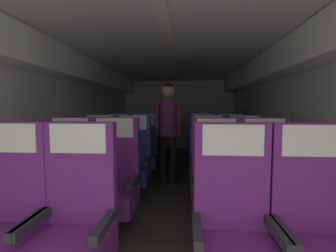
# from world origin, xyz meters

# --- Properties ---
(ground) EXTENTS (3.59, 7.50, 0.02)m
(ground) POSITION_xyz_m (0.00, 3.55, -0.01)
(ground) COLOR #3D3833
(fuselage_shell) EXTENTS (3.47, 7.15, 2.11)m
(fuselage_shell) POSITION_xyz_m (0.00, 3.81, 1.53)
(fuselage_shell) COLOR silver
(fuselage_shell) RESTS_ON ground
(seat_a_left_window) EXTENTS (0.52, 0.47, 1.14)m
(seat_a_left_window) POSITION_xyz_m (-1.00, 1.37, 0.47)
(seat_a_left_window) COLOR #38383D
(seat_a_left_window) RESTS_ON ground
(seat_a_left_aisle) EXTENTS (0.52, 0.47, 1.14)m
(seat_a_left_aisle) POSITION_xyz_m (-0.52, 1.38, 0.47)
(seat_a_left_aisle) COLOR #38383D
(seat_a_left_aisle) RESTS_ON ground
(seat_a_right_aisle) EXTENTS (0.52, 0.47, 1.14)m
(seat_a_right_aisle) POSITION_xyz_m (1.01, 1.37, 0.47)
(seat_a_right_aisle) COLOR #38383D
(seat_a_right_aisle) RESTS_ON ground
(seat_a_right_window) EXTENTS (0.52, 0.47, 1.14)m
(seat_a_right_window) POSITION_xyz_m (0.51, 1.37, 0.47)
(seat_a_right_window) COLOR #38383D
(seat_a_right_window) RESTS_ON ground
(seat_b_left_window) EXTENTS (0.52, 0.47, 1.14)m
(seat_b_left_window) POSITION_xyz_m (-1.01, 2.25, 0.47)
(seat_b_left_window) COLOR #38383D
(seat_b_left_window) RESTS_ON ground
(seat_b_left_aisle) EXTENTS (0.52, 0.47, 1.14)m
(seat_b_left_aisle) POSITION_xyz_m (-0.52, 2.24, 0.47)
(seat_b_left_aisle) COLOR #38383D
(seat_b_left_aisle) RESTS_ON ground
(seat_b_right_aisle) EXTENTS (0.52, 0.47, 1.14)m
(seat_b_right_aisle) POSITION_xyz_m (1.00, 2.25, 0.47)
(seat_b_right_aisle) COLOR #38383D
(seat_b_right_aisle) RESTS_ON ground
(seat_b_right_window) EXTENTS (0.52, 0.47, 1.14)m
(seat_b_right_window) POSITION_xyz_m (0.52, 2.24, 0.47)
(seat_b_right_window) COLOR #38383D
(seat_b_right_window) RESTS_ON ground
(seat_c_left_window) EXTENTS (0.52, 0.47, 1.14)m
(seat_c_left_window) POSITION_xyz_m (-1.01, 3.12, 0.47)
(seat_c_left_window) COLOR #38383D
(seat_c_left_window) RESTS_ON ground
(seat_c_left_aisle) EXTENTS (0.52, 0.47, 1.14)m
(seat_c_left_aisle) POSITION_xyz_m (-0.53, 3.12, 0.47)
(seat_c_left_aisle) COLOR #38383D
(seat_c_left_aisle) RESTS_ON ground
(seat_c_right_aisle) EXTENTS (0.52, 0.47, 1.14)m
(seat_c_right_aisle) POSITION_xyz_m (1.01, 3.11, 0.47)
(seat_c_right_aisle) COLOR #38383D
(seat_c_right_aisle) RESTS_ON ground
(seat_c_right_window) EXTENTS (0.52, 0.47, 1.14)m
(seat_c_right_window) POSITION_xyz_m (0.52, 3.13, 0.47)
(seat_c_right_window) COLOR #38383D
(seat_c_right_window) RESTS_ON ground
(seat_d_left_window) EXTENTS (0.52, 0.47, 1.14)m
(seat_d_left_window) POSITION_xyz_m (-1.01, 3.99, 0.47)
(seat_d_left_window) COLOR #38383D
(seat_d_left_window) RESTS_ON ground
(seat_d_left_aisle) EXTENTS (0.52, 0.47, 1.14)m
(seat_d_left_aisle) POSITION_xyz_m (-0.52, 4.00, 0.47)
(seat_d_left_aisle) COLOR #38383D
(seat_d_left_aisle) RESTS_ON ground
(seat_d_right_aisle) EXTENTS (0.52, 0.47, 1.14)m
(seat_d_right_aisle) POSITION_xyz_m (1.00, 4.01, 0.47)
(seat_d_right_aisle) COLOR #38383D
(seat_d_right_aisle) RESTS_ON ground
(seat_d_right_window) EXTENTS (0.52, 0.47, 1.14)m
(seat_d_right_window) POSITION_xyz_m (0.52, 3.99, 0.47)
(seat_d_right_window) COLOR #38383D
(seat_d_right_window) RESTS_ON ground
(seat_e_left_window) EXTENTS (0.52, 0.47, 1.14)m
(seat_e_left_window) POSITION_xyz_m (-1.02, 4.89, 0.47)
(seat_e_left_window) COLOR #38383D
(seat_e_left_window) RESTS_ON ground
(seat_e_left_aisle) EXTENTS (0.52, 0.47, 1.14)m
(seat_e_left_aisle) POSITION_xyz_m (-0.53, 4.87, 0.47)
(seat_e_left_aisle) COLOR #38383D
(seat_e_left_aisle) RESTS_ON ground
(seat_e_right_aisle) EXTENTS (0.52, 0.47, 1.14)m
(seat_e_right_aisle) POSITION_xyz_m (1.00, 4.89, 0.47)
(seat_e_right_aisle) COLOR #38383D
(seat_e_right_aisle) RESTS_ON ground
(seat_e_right_window) EXTENTS (0.52, 0.47, 1.14)m
(seat_e_right_window) POSITION_xyz_m (0.52, 4.90, 0.47)
(seat_e_right_window) COLOR #38383D
(seat_e_right_window) RESTS_ON ground
(flight_attendant) EXTENTS (0.43, 0.28, 1.65)m
(flight_attendant) POSITION_xyz_m (-0.07, 3.75, 1.02)
(flight_attendant) COLOR black
(flight_attendant) RESTS_ON ground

